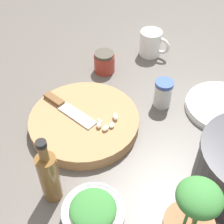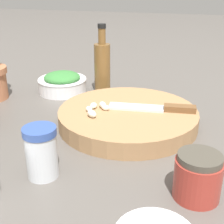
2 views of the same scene
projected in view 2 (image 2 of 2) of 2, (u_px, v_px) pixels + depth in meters
name	position (u px, v px, depth m)	size (l,w,h in m)	color
ground_plane	(89.00, 136.00, 0.64)	(5.00, 5.00, 0.00)	#56514C
cutting_board	(128.00, 117.00, 0.68)	(0.30, 0.30, 0.04)	#9E754C
chef_knife	(157.00, 108.00, 0.67)	(0.05, 0.19, 0.01)	brown
garlic_cloves	(96.00, 108.00, 0.66)	(0.08, 0.05, 0.02)	silver
herb_bowl	(62.00, 83.00, 0.87)	(0.14, 0.14, 0.06)	white
spice_jar	(41.00, 152.00, 0.49)	(0.05, 0.05, 0.09)	silver
honey_jar	(198.00, 176.00, 0.45)	(0.07, 0.07, 0.07)	#9E3328
oil_bottle	(102.00, 66.00, 0.85)	(0.04, 0.04, 0.19)	brown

